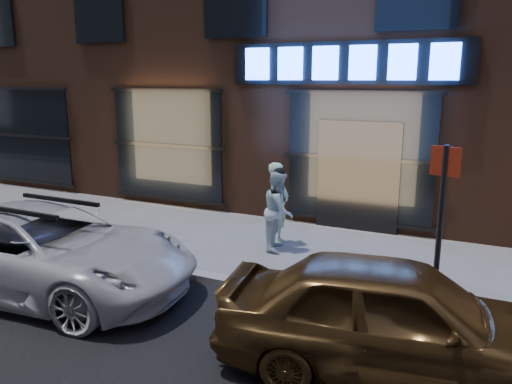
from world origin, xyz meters
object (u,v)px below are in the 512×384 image
man_cap (279,210)px  gold_sedan (397,318)px  man_bowtie (278,204)px  white_suv (44,250)px  sign_post (441,217)px

man_cap → gold_sedan: 4.43m
man_bowtie → white_suv: size_ratio=0.35×
man_bowtie → sign_post: (3.23, -2.09, 0.64)m
gold_sedan → man_cap: bearing=31.2°
man_bowtie → white_suv: (-2.39, -3.69, -0.16)m
white_suv → gold_sedan: 5.37m
white_suv → gold_sedan: size_ratio=1.20×
white_suv → man_cap: bearing=-42.1°
man_cap → gold_sedan: man_cap is taller
man_cap → white_suv: size_ratio=0.32×
man_cap → gold_sedan: (2.84, -3.40, -0.10)m
man_bowtie → white_suv: man_bowtie is taller
sign_post → white_suv: bearing=-149.6°
man_cap → gold_sedan: size_ratio=0.39×
man_cap → gold_sedan: bearing=-152.7°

